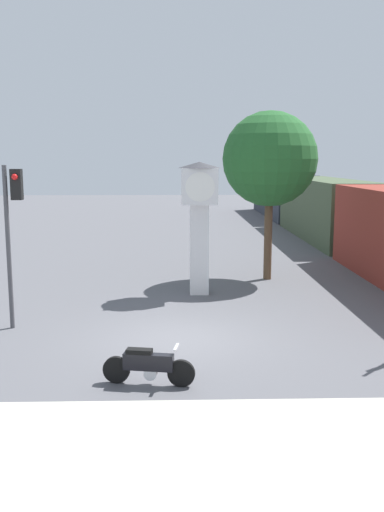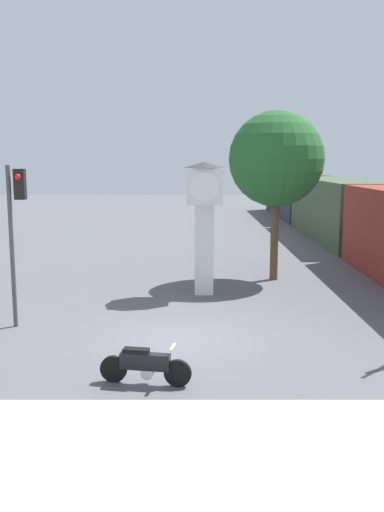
{
  "view_description": "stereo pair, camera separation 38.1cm",
  "coord_description": "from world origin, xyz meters",
  "px_view_note": "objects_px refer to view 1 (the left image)",
  "views": [
    {
      "loc": [
        -0.02,
        -13.91,
        4.49
      ],
      "look_at": [
        0.4,
        0.95,
        1.98
      ],
      "focal_mm": 40.0,
      "sensor_mm": 36.0,
      "label": 1
    },
    {
      "loc": [
        0.36,
        -13.91,
        4.49
      ],
      "look_at": [
        0.4,
        0.95,
        1.98
      ],
      "focal_mm": 40.0,
      "sensor_mm": 36.0,
      "label": 2
    }
  ],
  "objects_px": {
    "traffic_light": "(12,218)",
    "clock_tower": "(199,207)",
    "street_tree": "(270,159)",
    "freight_train": "(325,209)",
    "motorcycle": "(148,366)"
  },
  "relations": [
    {
      "from": "motorcycle",
      "to": "street_tree",
      "type": "relative_size",
      "value": 0.3
    },
    {
      "from": "traffic_light",
      "to": "clock_tower",
      "type": "bearing_deg",
      "value": 37.67
    },
    {
      "from": "motorcycle",
      "to": "freight_train",
      "type": "height_order",
      "value": "freight_train"
    },
    {
      "from": "traffic_light",
      "to": "street_tree",
      "type": "relative_size",
      "value": 0.69
    },
    {
      "from": "traffic_light",
      "to": "street_tree",
      "type": "distance_m",
      "value": 10.04
    },
    {
      "from": "motorcycle",
      "to": "clock_tower",
      "type": "bearing_deg",
      "value": 90.47
    },
    {
      "from": "motorcycle",
      "to": "clock_tower",
      "type": "xyz_separation_m",
      "value": [
        1.35,
        7.97,
        2.55
      ]
    },
    {
      "from": "motorcycle",
      "to": "freight_train",
      "type": "bearing_deg",
      "value": 77.09
    },
    {
      "from": "clock_tower",
      "to": "street_tree",
      "type": "xyz_separation_m",
      "value": [
        2.69,
        2.28,
        1.55
      ]
    },
    {
      "from": "motorcycle",
      "to": "street_tree",
      "type": "height_order",
      "value": "street_tree"
    },
    {
      "from": "clock_tower",
      "to": "traffic_light",
      "type": "relative_size",
      "value": 1.02
    },
    {
      "from": "motorcycle",
      "to": "street_tree",
      "type": "bearing_deg",
      "value": 78.55
    },
    {
      "from": "clock_tower",
      "to": "freight_train",
      "type": "bearing_deg",
      "value": 60.12
    },
    {
      "from": "freight_train",
      "to": "traffic_light",
      "type": "relative_size",
      "value": 9.06
    },
    {
      "from": "street_tree",
      "to": "traffic_light",
      "type": "bearing_deg",
      "value": -141.43
    }
  ]
}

